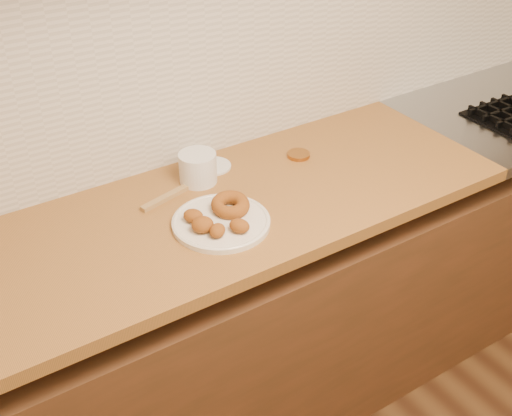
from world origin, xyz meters
name	(u,v)px	position (x,y,z in m)	size (l,w,h in m)	color
wall_back	(266,0)	(0.00, 2.00, 1.35)	(4.00, 0.02, 2.70)	#BCAC8B
base_cabinet	(312,295)	(0.00, 1.69, 0.39)	(3.60, 0.60, 0.77)	#582F1A
butcher_block	(125,245)	(-0.65, 1.69, 0.88)	(2.30, 0.62, 0.04)	#9C5C2B
backsplash	(268,49)	(0.00, 1.99, 1.20)	(3.60, 0.02, 0.60)	beige
donut_plate	(221,222)	(-0.40, 1.61, 0.91)	(0.27, 0.27, 0.02)	silver
ring_donut	(230,205)	(-0.36, 1.63, 0.93)	(0.11, 0.11, 0.04)	#925622
fried_dough_chunks	(212,224)	(-0.44, 1.58, 0.93)	(0.15, 0.18, 0.04)	#925622
plastic_tub	(198,168)	(-0.35, 1.84, 0.95)	(0.11, 0.11, 0.09)	silver
tub_lid	(213,166)	(-0.27, 1.89, 0.90)	(0.11, 0.11, 0.01)	silver
brass_jar_lid	(299,155)	(0.00, 1.80, 0.91)	(0.07, 0.07, 0.01)	#A1672A
wooden_utensil	(166,198)	(-0.47, 1.80, 0.91)	(0.17, 0.02, 0.01)	#9B7845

